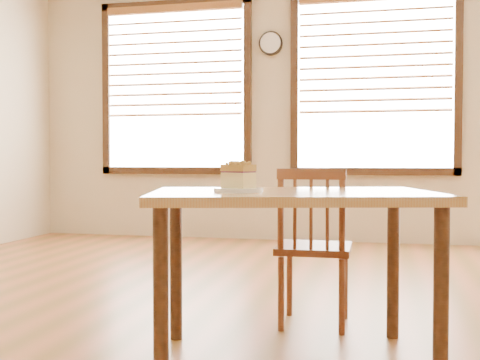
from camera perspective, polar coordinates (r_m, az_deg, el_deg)
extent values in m
plane|color=beige|center=(6.56, 9.94, 7.30)|extent=(7.00, 0.00, 7.00)
cube|color=white|center=(6.93, -6.13, 8.70)|extent=(1.60, 0.02, 1.80)
cube|color=#402211|center=(7.09, -6.20, 16.27)|extent=(1.76, 0.06, 0.08)
cube|color=#402211|center=(6.87, -6.14, 0.90)|extent=(1.76, 0.06, 0.08)
cube|color=#402211|center=(7.24, -12.54, 8.38)|extent=(0.08, 0.06, 1.96)
cube|color=#402211|center=(6.69, 0.72, 8.95)|extent=(0.08, 0.06, 1.96)
cube|color=brown|center=(7.05, -6.29, 15.86)|extent=(1.58, 0.08, 0.08)
cube|color=brown|center=(7.04, -6.28, 15.62)|extent=(1.56, 0.05, 0.03)
cube|color=brown|center=(7.01, -6.28, 14.70)|extent=(1.56, 0.05, 0.03)
cube|color=brown|center=(6.99, -6.28, 13.78)|extent=(1.56, 0.05, 0.03)
cube|color=brown|center=(6.97, -6.27, 12.85)|extent=(1.56, 0.05, 0.03)
cube|color=brown|center=(6.95, -6.27, 11.91)|extent=(1.56, 0.05, 0.03)
cube|color=brown|center=(6.93, -6.27, 10.97)|extent=(1.56, 0.05, 0.03)
cube|color=brown|center=(6.91, -6.26, 10.02)|extent=(1.56, 0.05, 0.03)
cube|color=brown|center=(6.90, -6.26, 9.07)|extent=(1.56, 0.05, 0.03)
cube|color=brown|center=(6.88, -6.25, 8.12)|extent=(1.56, 0.05, 0.03)
cube|color=brown|center=(6.87, -6.25, 7.16)|extent=(1.56, 0.05, 0.03)
cube|color=brown|center=(6.86, -6.25, 6.20)|extent=(1.56, 0.05, 0.03)
cube|color=white|center=(6.56, 12.59, 9.04)|extent=(1.60, 0.02, 1.80)
cube|color=#402211|center=(6.49, 12.53, 0.80)|extent=(1.76, 0.06, 0.08)
cube|color=#402211|center=(6.60, 5.19, 9.03)|extent=(0.08, 0.06, 1.96)
cube|color=#402211|center=(6.59, 20.00, 8.94)|extent=(0.08, 0.06, 1.96)
cube|color=brown|center=(6.67, 12.65, 16.35)|extent=(1.56, 0.05, 0.03)
cube|color=brown|center=(6.64, 12.64, 15.39)|extent=(1.56, 0.05, 0.03)
cube|color=brown|center=(6.62, 12.63, 14.42)|extent=(1.56, 0.05, 0.03)
cube|color=brown|center=(6.59, 12.62, 13.43)|extent=(1.56, 0.05, 0.03)
cube|color=brown|center=(6.57, 12.62, 12.45)|extent=(1.56, 0.05, 0.03)
cube|color=brown|center=(6.55, 12.61, 11.45)|extent=(1.56, 0.05, 0.03)
cube|color=brown|center=(6.53, 12.60, 10.45)|extent=(1.56, 0.05, 0.03)
cube|color=brown|center=(6.52, 12.59, 9.45)|extent=(1.56, 0.05, 0.03)
cube|color=brown|center=(6.50, 12.58, 8.44)|extent=(1.56, 0.05, 0.03)
cube|color=brown|center=(6.49, 12.58, 7.43)|extent=(1.56, 0.05, 0.03)
cube|color=brown|center=(6.48, 12.57, 6.41)|extent=(1.56, 0.05, 0.03)
cylinder|color=black|center=(6.70, 2.93, 12.83)|extent=(0.26, 0.04, 0.26)
cylinder|color=white|center=(6.68, 2.89, 12.87)|extent=(0.22, 0.01, 0.22)
cube|color=#A27C3F|center=(2.64, 5.00, -1.50)|extent=(1.38, 1.08, 0.04)
cylinder|color=#402211|center=(2.36, -7.51, -11.16)|extent=(0.06, 0.06, 0.71)
cylinder|color=#402211|center=(2.48, 18.53, -10.57)|extent=(0.06, 0.06, 0.71)
cylinder|color=#402211|center=(3.01, -6.09, -8.26)|extent=(0.06, 0.06, 0.71)
cylinder|color=#402211|center=(3.11, 14.31, -7.98)|extent=(0.06, 0.06, 0.71)
cube|color=brown|center=(3.26, 7.06, -6.45)|extent=(0.39, 0.39, 0.04)
cylinder|color=brown|center=(3.44, 9.92, -9.80)|extent=(0.03, 0.03, 0.39)
cylinder|color=brown|center=(3.47, 4.71, -9.68)|extent=(0.03, 0.03, 0.39)
cylinder|color=brown|center=(3.14, 9.63, -10.96)|extent=(0.03, 0.03, 0.39)
cylinder|color=brown|center=(3.17, 3.91, -10.80)|extent=(0.03, 0.03, 0.39)
cylinder|color=brown|center=(3.05, 9.66, -3.06)|extent=(0.03, 0.03, 0.42)
cylinder|color=brown|center=(3.09, 3.88, -2.99)|extent=(0.03, 0.03, 0.42)
cube|color=brown|center=(3.06, 6.77, 0.56)|extent=(0.35, 0.04, 0.05)
cylinder|color=brown|center=(3.06, 8.29, -3.22)|extent=(0.02, 0.02, 0.37)
cylinder|color=brown|center=(3.07, 6.75, -3.20)|extent=(0.02, 0.02, 0.37)
cylinder|color=brown|center=(3.08, 5.23, -3.18)|extent=(0.02, 0.02, 0.37)
cylinder|color=white|center=(2.56, -0.15, -0.95)|extent=(0.21, 0.21, 0.02)
cylinder|color=white|center=(2.56, -0.15, -1.05)|extent=(0.14, 0.14, 0.01)
cube|color=#F1D288|center=(2.56, -0.15, -0.02)|extent=(0.15, 0.13, 0.07)
cube|color=#46142C|center=(2.56, -0.15, 0.78)|extent=(0.15, 0.13, 0.01)
cube|color=olive|center=(2.56, -0.15, 1.16)|extent=(0.15, 0.14, 0.03)
sphere|color=olive|center=(2.61, -0.50, 1.58)|extent=(0.02, 0.02, 0.02)
sphere|color=olive|center=(2.57, -0.57, 1.56)|extent=(0.02, 0.02, 0.02)
sphere|color=olive|center=(2.57, 0.28, 1.58)|extent=(0.02, 0.02, 0.02)
sphere|color=olive|center=(2.58, -0.63, 1.58)|extent=(0.02, 0.02, 0.02)
sphere|color=olive|center=(2.59, 0.05, 1.54)|extent=(0.01, 0.01, 0.01)
sphere|color=olive|center=(2.57, -0.65, 1.59)|extent=(0.02, 0.02, 0.02)
sphere|color=olive|center=(2.58, 0.25, 1.54)|extent=(0.01, 0.01, 0.01)
sphere|color=olive|center=(2.53, 0.04, 1.58)|extent=(0.02, 0.02, 0.02)
sphere|color=olive|center=(2.59, -0.62, 1.55)|extent=(0.01, 0.01, 0.01)
sphere|color=olive|center=(2.56, -1.30, 1.57)|extent=(0.02, 0.02, 0.02)
sphere|color=olive|center=(2.54, -0.55, 1.53)|extent=(0.01, 0.01, 0.01)
sphere|color=olive|center=(2.53, -0.46, 1.59)|extent=(0.03, 0.03, 0.03)
sphere|color=olive|center=(2.61, -0.56, 1.56)|extent=(0.02, 0.02, 0.02)
sphere|color=olive|center=(2.56, -0.72, 1.60)|extent=(0.03, 0.03, 0.03)
sphere|color=olive|center=(2.62, -0.86, 1.04)|extent=(0.01, 0.01, 0.01)
sphere|color=olive|center=(2.59, -1.42, 0.46)|extent=(0.02, 0.02, 0.02)
sphere|color=olive|center=(2.62, -0.87, 1.09)|extent=(0.02, 0.02, 0.02)
sphere|color=olive|center=(2.62, -1.03, 1.03)|extent=(0.01, 0.01, 0.01)
sphere|color=olive|center=(2.59, -1.42, 1.30)|extent=(0.01, 0.01, 0.01)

